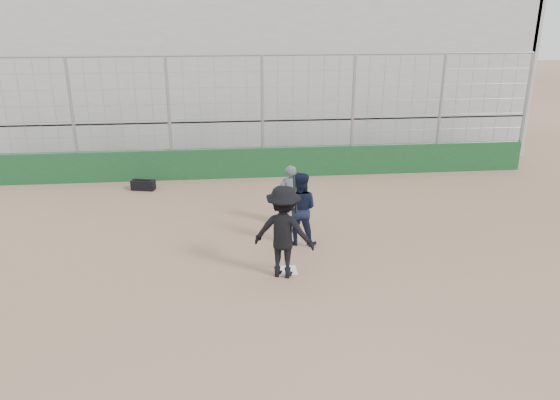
{
  "coord_description": "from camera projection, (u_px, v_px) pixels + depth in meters",
  "views": [
    {
      "loc": [
        -1.24,
        -10.62,
        5.48
      ],
      "look_at": [
        0.0,
        1.4,
        1.15
      ],
      "focal_mm": 35.0,
      "sensor_mm": 36.0,
      "label": 1
    }
  ],
  "objects": [
    {
      "name": "equipment_bag",
      "position": [
        143.0,
        185.0,
        17.1
      ],
      "size": [
        0.77,
        0.46,
        0.35
      ],
      "color": "black",
      "rests_on": "ground"
    },
    {
      "name": "batter_at_plate",
      "position": [
        284.0,
        232.0,
        11.42
      ],
      "size": [
        1.48,
        1.16,
        2.13
      ],
      "color": "black",
      "rests_on": "ground"
    },
    {
      "name": "backstop",
      "position": [
        263.0,
        149.0,
        18.15
      ],
      "size": [
        18.1,
        0.25,
        4.04
      ],
      "color": "#133D1D",
      "rests_on": "ground"
    },
    {
      "name": "home_plate",
      "position": [
        287.0,
        270.0,
        11.91
      ],
      "size": [
        0.44,
        0.44,
        0.02
      ],
      "primitive_type": "cube",
      "color": "white",
      "rests_on": "ground"
    },
    {
      "name": "catcher_crouched",
      "position": [
        299.0,
        221.0,
        13.06
      ],
      "size": [
        1.04,
        0.91,
        1.22
      ],
      "color": "black",
      "rests_on": "ground"
    },
    {
      "name": "ground",
      "position": [
        287.0,
        271.0,
        11.92
      ],
      "size": [
        90.0,
        90.0,
        0.0
      ],
      "primitive_type": "plane",
      "color": "brown",
      "rests_on": "ground"
    },
    {
      "name": "umpire",
      "position": [
        290.0,
        198.0,
        14.19
      ],
      "size": [
        0.66,
        0.51,
        1.46
      ],
      "primitive_type": "imported",
      "rotation": [
        0.0,
        0.0,
        3.36
      ],
      "color": "#4A515D",
      "rests_on": "ground"
    },
    {
      "name": "bleachers",
      "position": [
        253.0,
        72.0,
        22.12
      ],
      "size": [
        20.25,
        6.7,
        6.98
      ],
      "color": "#9A9A9A",
      "rests_on": "ground"
    }
  ]
}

